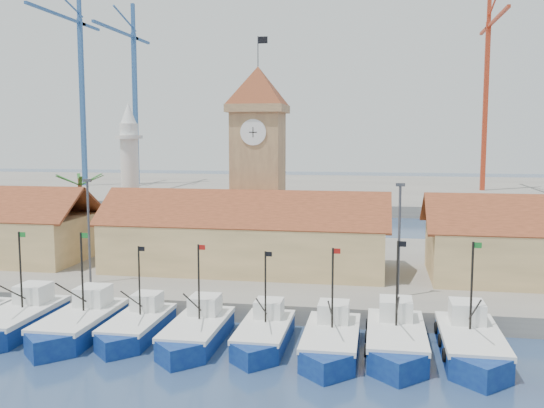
# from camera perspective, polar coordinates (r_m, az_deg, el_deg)

# --- Properties ---
(ground) EXTENTS (400.00, 400.00, 0.00)m
(ground) POSITION_cam_1_polar(r_m,az_deg,el_deg) (40.30, -8.73, -14.23)
(ground) COLOR navy
(ground) RESTS_ON ground
(quay) EXTENTS (140.00, 32.00, 1.50)m
(quay) POSITION_cam_1_polar(r_m,az_deg,el_deg) (62.37, -1.64, -5.97)
(quay) COLOR gray
(quay) RESTS_ON ground
(terminal) EXTENTS (240.00, 80.00, 2.00)m
(terminal) POSITION_cam_1_polar(r_m,az_deg,el_deg) (146.76, 5.13, 1.30)
(terminal) COLOR gray
(terminal) RESTS_ON ground
(boat_1) EXTENTS (3.70, 10.14, 7.67)m
(boat_1) POSITION_cam_1_polar(r_m,az_deg,el_deg) (48.18, -23.00, -10.20)
(boat_1) COLOR navy
(boat_1) RESTS_ON ground
(boat_2) EXTENTS (3.75, 10.27, 7.77)m
(boat_2) POSITION_cam_1_polar(r_m,az_deg,el_deg) (45.71, -17.83, -10.88)
(boat_2) COLOR navy
(boat_2) RESTS_ON ground
(boat_3) EXTENTS (3.27, 8.95, 6.77)m
(boat_3) POSITION_cam_1_polar(r_m,az_deg,el_deg) (44.55, -12.69, -11.32)
(boat_3) COLOR navy
(boat_3) RESTS_ON ground
(boat_4) EXTENTS (3.46, 9.47, 7.17)m
(boat_4) POSITION_cam_1_polar(r_m,az_deg,el_deg) (42.47, -7.19, -12.05)
(boat_4) COLOR navy
(boat_4) RESTS_ON ground
(boat_5) EXTENTS (3.25, 8.91, 6.74)m
(boat_5) POSITION_cam_1_polar(r_m,az_deg,el_deg) (41.83, -0.83, -12.35)
(boat_5) COLOR navy
(boat_5) RESTS_ON ground
(boat_6) EXTENTS (3.51, 9.63, 7.29)m
(boat_6) POSITION_cam_1_polar(r_m,az_deg,el_deg) (40.50, 5.56, -12.94)
(boat_6) COLOR navy
(boat_6) RESTS_ON ground
(boat_7) EXTENTS (3.75, 10.28, 7.78)m
(boat_7) POSITION_cam_1_polar(r_m,az_deg,el_deg) (41.14, 11.61, -12.66)
(boat_7) COLOR navy
(boat_7) RESTS_ON ground
(boat_8) EXTENTS (3.79, 10.37, 7.85)m
(boat_8) POSITION_cam_1_polar(r_m,az_deg,el_deg) (41.57, 18.28, -12.64)
(boat_8) COLOR navy
(boat_8) RESTS_ON ground
(hall_center) EXTENTS (27.04, 10.13, 7.61)m
(hall_center) POSITION_cam_1_polar(r_m,az_deg,el_deg) (57.90, -2.45, -3.68)
(hall_center) COLOR #E8C07F
(hall_center) RESTS_ON quay
(clock_tower) EXTENTS (5.80, 5.80, 22.70)m
(clock_tower) POSITION_cam_1_polar(r_m,az_deg,el_deg) (62.90, -1.31, 4.44)
(clock_tower) COLOR tan
(clock_tower) RESTS_ON quay
(minaret) EXTENTS (3.00, 3.00, 16.30)m
(minaret) POSITION_cam_1_polar(r_m,az_deg,el_deg) (69.40, -13.22, 2.62)
(minaret) COLOR silver
(minaret) RESTS_ON quay
(palm_tree) EXTENTS (5.60, 5.03, 8.39)m
(palm_tree) POSITION_cam_1_polar(r_m,az_deg,el_deg) (70.05, -17.56, -0.34)
(palm_tree) COLOR brown
(palm_tree) RESTS_ON quay
(lamp_posts) EXTENTS (80.70, 0.25, 9.03)m
(lamp_posts) POSITION_cam_1_polar(r_m,az_deg,el_deg) (49.69, -3.88, -2.47)
(lamp_posts) COLOR #3F3F44
(lamp_posts) RESTS_ON quay
(crane_blue_far) EXTENTS (1.00, 32.64, 46.81)m
(crane_blue_far) POSITION_cam_1_polar(r_m,az_deg,el_deg) (154.21, -17.71, 11.30)
(crane_blue_far) COLOR #2E578E
(crane_blue_far) RESTS_ON terminal
(crane_blue_near) EXTENTS (1.00, 31.56, 44.09)m
(crane_blue_near) POSITION_cam_1_polar(r_m,az_deg,el_deg) (154.94, -12.97, 10.83)
(crane_blue_near) COLOR #2E578E
(crane_blue_near) RESTS_ON terminal
(crane_red_right) EXTENTS (1.00, 31.21, 43.65)m
(crane_red_right) POSITION_cam_1_polar(r_m,az_deg,el_deg) (141.86, 19.61, 10.93)
(crane_red_right) COLOR #AF351B
(crane_red_right) RESTS_ON terminal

